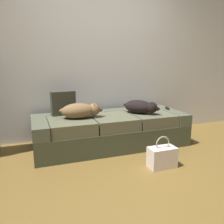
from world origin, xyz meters
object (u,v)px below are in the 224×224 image
Objects in this scene: couch at (111,130)px; tv_remote at (167,108)px; dog_tan at (81,110)px; throw_pillow at (63,103)px; dog_dark at (141,107)px; handbag at (162,157)px.

tv_remote is at bearing 4.62° from couch.
dog_tan is 1.79× the size of throw_pillow.
dog_tan is at bearing 178.66° from dog_dark.
handbag is (-0.68, -0.96, -0.35)m from tv_remote.
throw_pillow is at bearing 160.75° from couch.
dog_dark is at bearing -1.34° from dog_tan.
dog_dark is 1.34× the size of handbag.
dog_tan is at bearing -173.33° from couch.
dog_tan is (-0.45, -0.05, 0.34)m from couch.
dog_tan reaches higher than handbag.
handbag is at bearing -49.08° from throw_pillow.
tv_remote is (1.00, 0.08, 0.24)m from couch.
dog_dark is at bearing 81.60° from handbag.
dog_tan reaches higher than couch.
handbag is at bearing -98.40° from dog_dark.
couch is at bearing 170.61° from dog_dark.
dog_dark is at bearing -9.39° from couch.
throw_pillow reaches higher than couch.
dog_tan reaches higher than tv_remote.
dog_tan is 1.45m from tv_remote.
throw_pillow is (-0.64, 0.22, 0.40)m from couch.
tv_remote is 1.65m from throw_pillow.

